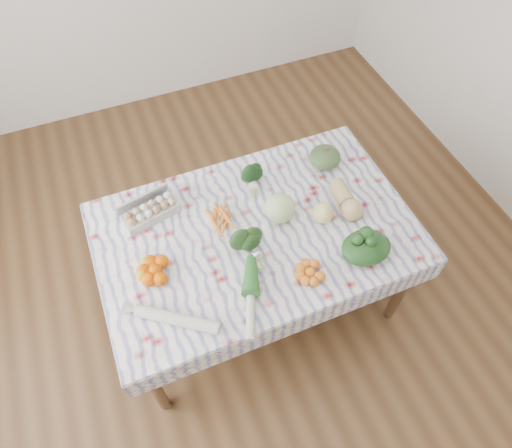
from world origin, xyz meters
The scene contains 16 objects.
ground centered at (0.00, 0.00, 0.00)m, with size 4.50×4.50×0.00m, color #50331B.
dining_table centered at (0.00, 0.00, 0.68)m, with size 1.60×1.00×0.75m.
tablecloth centered at (0.00, 0.00, 0.76)m, with size 1.66×1.06×0.01m, color white.
egg_carton centered at (-0.48, 0.29, 0.80)m, with size 0.30×0.12×0.08m, color #B8B8B2.
carrot_bunch centered at (-0.14, 0.10, 0.78)m, with size 0.19×0.17×0.03m, color orange.
kale_bunch centered at (0.10, 0.30, 0.82)m, with size 0.14×0.12×0.12m, color #153915.
kabocha_squash centered at (0.55, 0.29, 0.82)m, with size 0.18×0.18×0.12m, color #3F5A2E.
cabbage centered at (0.15, 0.03, 0.84)m, with size 0.16×0.16×0.16m, color #B3D489.
butternut_squash centered at (0.51, -0.03, 0.82)m, with size 0.12×0.26×0.12m, color tan.
orange_cluster centered at (-0.55, -0.06, 0.80)m, with size 0.22×0.22×0.07m, color #E25800.
broccoli centered at (-0.07, -0.12, 0.82)m, with size 0.15×0.15×0.11m, color #22471A.
mandarin_cluster centered at (0.14, -0.35, 0.79)m, with size 0.18×0.18×0.05m, color orange.
grapefruit centered at (0.35, -0.06, 0.82)m, with size 0.11×0.11×0.11m, color #F4EC7D.
spinach_bag centered at (0.45, -0.34, 0.82)m, with size 0.26×0.21×0.11m, color #163613.
daikon centered at (-0.53, -0.34, 0.79)m, with size 0.06×0.06×0.42m, color beige.
leek centered at (-0.18, -0.37, 0.78)m, with size 0.04×0.04×0.41m, color beige.
Camera 1 is at (-0.52, -1.27, 2.73)m, focal length 32.00 mm.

